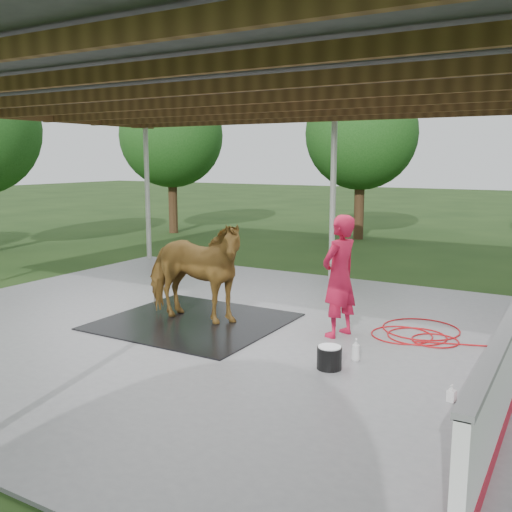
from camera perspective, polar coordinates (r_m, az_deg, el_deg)
The scene contains 11 objects.
ground at distance 9.87m, azimuth -3.22°, elevation -7.51°, with size 100.00×100.00×0.00m, color #1E3814.
concrete_slab at distance 9.87m, azimuth -3.22°, elevation -7.37°, with size 12.00×10.00×0.05m, color slate.
pavilion_structure at distance 9.49m, azimuth -3.46°, elevation 16.02°, with size 12.60×10.60×4.05m.
tree_belt at distance 10.08m, azimuth 0.95°, elevation 14.65°, with size 28.00×28.00×5.80m.
rubber_mat at distance 10.27m, azimuth -6.26°, elevation -6.52°, with size 3.04×2.85×0.02m, color black.
horse at distance 10.05m, azimuth -6.35°, elevation -1.51°, with size 0.97×2.14×1.80m, color brown.
handler at distance 9.31m, azimuth 8.34°, elevation -2.00°, with size 0.73×0.48×2.00m, color #B41334.
wash_bucket at distance 8.05m, azimuth 7.35°, elevation -10.00°, with size 0.35×0.35×0.32m.
soap_bottle_a at distance 8.41m, azimuth 9.96°, elevation -9.22°, with size 0.13×0.13×0.33m, color silver.
soap_bottle_b at distance 7.38m, azimuth 18.98°, elevation -12.83°, with size 0.10×0.10×0.21m, color #338CD8.
hose_coil at distance 9.89m, azimuth 15.86°, elevation -7.47°, with size 2.22×1.64×0.02m.
Camera 1 is at (5.22, -7.86, 2.92)m, focal length 40.00 mm.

